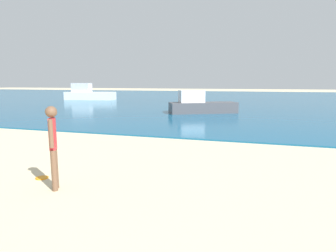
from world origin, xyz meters
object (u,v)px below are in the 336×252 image
(person_standing, at_px, (53,143))
(frisbee, at_px, (42,178))
(boat_far, at_px, (88,94))
(boat_near, at_px, (200,105))

(person_standing, distance_m, frisbee, 1.31)
(boat_far, bearing_deg, frisbee, -68.48)
(person_standing, bearing_deg, boat_far, -178.48)
(frisbee, distance_m, boat_far, 29.54)
(person_standing, xyz_separation_m, boat_near, (0.15, 14.84, -0.37))
(person_standing, bearing_deg, frisbee, -151.87)
(frisbee, bearing_deg, person_standing, -31.96)
(frisbee, bearing_deg, boat_far, 120.66)
(person_standing, distance_m, boat_far, 30.32)
(person_standing, relative_size, frisbee, 6.11)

